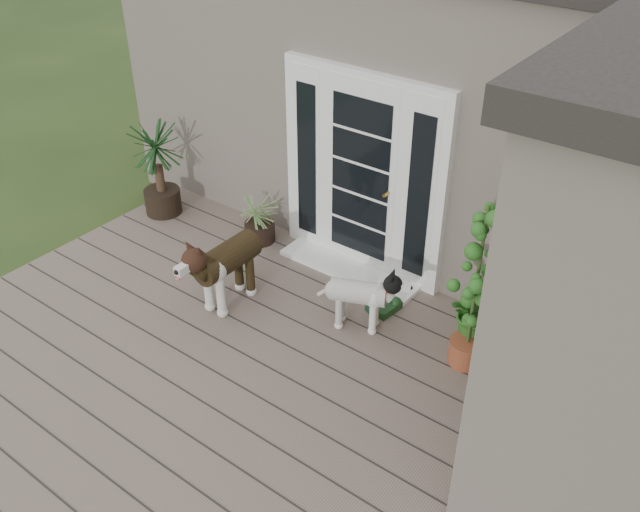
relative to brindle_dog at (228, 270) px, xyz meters
The scene contains 14 objects.
deck 1.27m from the brindle_dog, 44.79° to the right, with size 6.20×4.60×0.12m, color #6B5B4C.
house_main 3.67m from the brindle_dog, 76.11° to the left, with size 7.40×4.00×3.10m, color #665E54.
door_unit 1.65m from the brindle_dog, 64.71° to the left, with size 1.90×0.14×2.15m, color white.
door_step 1.38m from the brindle_dog, 61.02° to the left, with size 1.60×0.40×0.05m, color white.
brindle_dog is the anchor object (origin of this frame).
white_dog 1.32m from the brindle_dog, 19.77° to the left, with size 0.31×0.71×0.60m, color white, non-canonical shape.
spider_plant 1.19m from the brindle_dog, 116.57° to the left, with size 0.58×0.58×0.61m, color #99B972, non-canonical shape.
yucca 2.09m from the brindle_dog, 156.13° to the left, with size 0.83×0.83×1.20m, color black, non-canonical shape.
herb_a 2.41m from the brindle_dog, 19.62° to the left, with size 0.47×0.47×0.60m, color #2E631C.
herb_b 2.50m from the brindle_dog, 26.51° to the left, with size 0.36×0.36×0.55m, color #21631C.
herb_c 2.72m from the brindle_dog, 18.80° to the left, with size 0.35×0.35×0.54m, color #2A5D1A.
sapling 2.42m from the brindle_dog, 15.05° to the left, with size 0.49×0.49×1.68m, color #185117, non-canonical shape.
clog_left 1.63m from the brindle_dog, 30.72° to the left, with size 0.16×0.34×0.10m, color #153616, non-canonical shape.
clog_right 1.53m from the brindle_dog, 32.35° to the left, with size 0.14×0.30×0.09m, color #14321E, non-canonical shape.
Camera 1 is at (3.21, -2.65, 4.37)m, focal length 38.65 mm.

